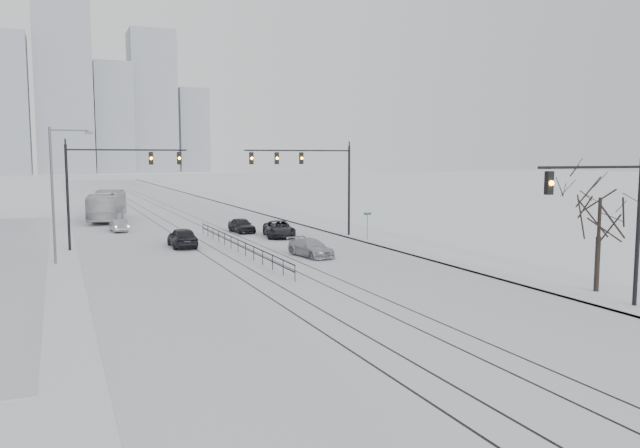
{
  "coord_description": "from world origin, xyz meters",
  "views": [
    {
      "loc": [
        -12.21,
        -14.54,
        7.03
      ],
      "look_at": [
        1.69,
        18.36,
        3.2
      ],
      "focal_mm": 35.0,
      "sensor_mm": 36.0,
      "label": 1
    }
  ],
  "objects_px": {
    "bare_tree": "(600,207)",
    "sedan_nb_front": "(279,229)",
    "sedan_sb_inner": "(182,237)",
    "box_truck": "(107,206)",
    "sedan_sb_outer": "(119,225)",
    "sedan_nb_far": "(242,225)",
    "sedan_nb_right": "(311,248)",
    "traffic_mast_near": "(613,212)"
  },
  "relations": [
    {
      "from": "bare_tree",
      "to": "sedan_nb_front",
      "type": "height_order",
      "value": "bare_tree"
    },
    {
      "from": "sedan_sb_inner",
      "to": "box_truck",
      "type": "height_order",
      "value": "box_truck"
    },
    {
      "from": "sedan_sb_outer",
      "to": "sedan_nb_far",
      "type": "height_order",
      "value": "sedan_nb_far"
    },
    {
      "from": "sedan_sb_outer",
      "to": "sedan_nb_right",
      "type": "relative_size",
      "value": 0.85
    },
    {
      "from": "sedan_nb_right",
      "to": "sedan_nb_far",
      "type": "height_order",
      "value": "sedan_nb_far"
    },
    {
      "from": "box_truck",
      "to": "sedan_nb_far",
      "type": "bearing_deg",
      "value": 134.8
    },
    {
      "from": "sedan_nb_right",
      "to": "box_truck",
      "type": "height_order",
      "value": "box_truck"
    },
    {
      "from": "sedan_sb_inner",
      "to": "sedan_sb_outer",
      "type": "xyz_separation_m",
      "value": [
        -3.66,
        12.69,
        -0.18
      ]
    },
    {
      "from": "traffic_mast_near",
      "to": "box_truck",
      "type": "height_order",
      "value": "traffic_mast_near"
    },
    {
      "from": "traffic_mast_near",
      "to": "sedan_nb_right",
      "type": "bearing_deg",
      "value": 108.24
    },
    {
      "from": "bare_tree",
      "to": "sedan_sb_outer",
      "type": "bearing_deg",
      "value": 118.07
    },
    {
      "from": "sedan_sb_inner",
      "to": "box_truck",
      "type": "relative_size",
      "value": 0.39
    },
    {
      "from": "sedan_nb_far",
      "to": "sedan_nb_right",
      "type": "bearing_deg",
      "value": -92.54
    },
    {
      "from": "sedan_sb_inner",
      "to": "sedan_sb_outer",
      "type": "distance_m",
      "value": 13.21
    },
    {
      "from": "sedan_nb_front",
      "to": "box_truck",
      "type": "relative_size",
      "value": 0.43
    },
    {
      "from": "box_truck",
      "to": "sedan_nb_front",
      "type": "bearing_deg",
      "value": 133.12
    },
    {
      "from": "bare_tree",
      "to": "sedan_nb_far",
      "type": "bearing_deg",
      "value": 106.43
    },
    {
      "from": "sedan_nb_front",
      "to": "sedan_nb_right",
      "type": "bearing_deg",
      "value": -86.7
    },
    {
      "from": "sedan_nb_right",
      "to": "traffic_mast_near",
      "type": "bearing_deg",
      "value": -82.12
    },
    {
      "from": "box_truck",
      "to": "traffic_mast_near",
      "type": "bearing_deg",
      "value": 120.57
    },
    {
      "from": "sedan_nb_front",
      "to": "sedan_nb_far",
      "type": "distance_m",
      "value": 5.01
    },
    {
      "from": "sedan_sb_inner",
      "to": "sedan_sb_outer",
      "type": "relative_size",
      "value": 1.25
    },
    {
      "from": "sedan_sb_outer",
      "to": "sedan_nb_right",
      "type": "bearing_deg",
      "value": 114.51
    },
    {
      "from": "bare_tree",
      "to": "sedan_sb_inner",
      "type": "distance_m",
      "value": 30.33
    },
    {
      "from": "sedan_nb_right",
      "to": "bare_tree",
      "type": "bearing_deg",
      "value": -72.44
    },
    {
      "from": "box_truck",
      "to": "bare_tree",
      "type": "bearing_deg",
      "value": 124.1
    },
    {
      "from": "sedan_sb_outer",
      "to": "sedan_nb_right",
      "type": "height_order",
      "value": "sedan_nb_right"
    },
    {
      "from": "sedan_nb_front",
      "to": "sedan_nb_right",
      "type": "height_order",
      "value": "sedan_nb_front"
    },
    {
      "from": "sedan_sb_outer",
      "to": "sedan_nb_far",
      "type": "xyz_separation_m",
      "value": [
        10.55,
        -5.19,
        0.08
      ]
    },
    {
      "from": "box_truck",
      "to": "sedan_sb_inner",
      "type": "bearing_deg",
      "value": 110.64
    },
    {
      "from": "traffic_mast_near",
      "to": "sedan_nb_far",
      "type": "bearing_deg",
      "value": 101.44
    },
    {
      "from": "sedan_sb_outer",
      "to": "sedan_nb_front",
      "type": "bearing_deg",
      "value": 138.82
    },
    {
      "from": "bare_tree",
      "to": "sedan_sb_inner",
      "type": "xyz_separation_m",
      "value": [
        -16.53,
        25.16,
        -3.7
      ]
    },
    {
      "from": "bare_tree",
      "to": "sedan_sb_outer",
      "type": "relative_size",
      "value": 1.65
    },
    {
      "from": "traffic_mast_near",
      "to": "box_truck",
      "type": "relative_size",
      "value": 0.59
    },
    {
      "from": "bare_tree",
      "to": "box_truck",
      "type": "distance_m",
      "value": 53.13
    },
    {
      "from": "bare_tree",
      "to": "sedan_nb_front",
      "type": "bearing_deg",
      "value": 104.95
    },
    {
      "from": "sedan_sb_outer",
      "to": "sedan_nb_right",
      "type": "xyz_separation_m",
      "value": [
        11.18,
        -20.86,
        0.02
      ]
    },
    {
      "from": "bare_tree",
      "to": "sedan_nb_right",
      "type": "bearing_deg",
      "value": 117.92
    },
    {
      "from": "bare_tree",
      "to": "sedan_nb_front",
      "type": "xyz_separation_m",
      "value": [
        -7.51,
        28.12,
        -3.77
      ]
    },
    {
      "from": "traffic_mast_near",
      "to": "sedan_nb_far",
      "type": "relative_size",
      "value": 1.74
    },
    {
      "from": "traffic_mast_near",
      "to": "sedan_sb_outer",
      "type": "relative_size",
      "value": 1.9
    }
  ]
}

